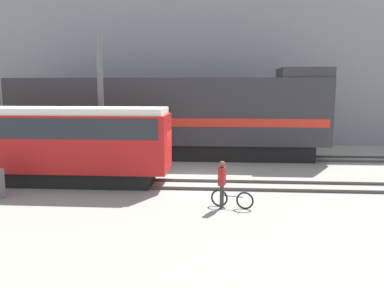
% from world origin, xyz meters
% --- Properties ---
extents(ground_plane, '(120.00, 120.00, 0.00)m').
position_xyz_m(ground_plane, '(0.00, 0.00, 0.00)').
color(ground_plane, gray).
extents(track_near, '(60.00, 1.50, 0.14)m').
position_xyz_m(track_near, '(0.00, -0.93, 0.07)').
color(track_near, '#47423D').
rests_on(track_near, ground).
extents(track_far, '(60.00, 1.51, 0.14)m').
position_xyz_m(track_far, '(0.00, 6.00, 0.07)').
color(track_far, '#47423D').
rests_on(track_far, ground).
extents(building_backdrop, '(48.82, 6.00, 12.70)m').
position_xyz_m(building_backdrop, '(0.00, 15.25, 6.35)').
color(building_backdrop, gray).
rests_on(building_backdrop, ground).
extents(freight_locomotive, '(21.72, 3.04, 5.67)m').
position_xyz_m(freight_locomotive, '(-2.88, 6.00, 2.65)').
color(freight_locomotive, black).
rests_on(freight_locomotive, ground).
extents(streetcar, '(12.88, 2.54, 3.58)m').
position_xyz_m(streetcar, '(-7.55, -0.93, 2.05)').
color(streetcar, black).
rests_on(streetcar, ground).
extents(bicycle, '(1.60, 0.60, 0.72)m').
position_xyz_m(bicycle, '(1.70, -4.01, 0.33)').
color(bicycle, black).
rests_on(bicycle, ground).
extents(person, '(0.31, 0.41, 1.80)m').
position_xyz_m(person, '(1.32, -4.05, 1.10)').
color(person, '#333333').
rests_on(person, ground).
extents(utility_pole_center, '(0.29, 0.29, 7.15)m').
position_xyz_m(utility_pole_center, '(-11.06, 2.53, 3.58)').
color(utility_pole_center, '#595959').
rests_on(utility_pole_center, ground).
extents(utility_pole_right, '(0.31, 0.31, 7.38)m').
position_xyz_m(utility_pole_right, '(-5.27, 2.53, 3.69)').
color(utility_pole_right, '#595959').
rests_on(utility_pole_right, ground).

